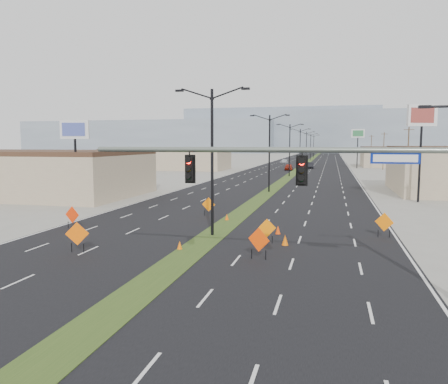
% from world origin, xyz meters
% --- Properties ---
extents(ground, '(600.00, 600.00, 0.00)m').
position_xyz_m(ground, '(0.00, 0.00, 0.00)').
color(ground, gray).
rests_on(ground, ground).
extents(road_surface, '(25.00, 400.00, 0.02)m').
position_xyz_m(road_surface, '(0.00, 100.00, 0.00)').
color(road_surface, black).
rests_on(road_surface, ground).
extents(median_strip, '(2.00, 400.00, 0.04)m').
position_xyz_m(median_strip, '(0.00, 100.00, 0.00)').
color(median_strip, '#2C4418').
rests_on(median_strip, ground).
extents(building_sw_far, '(30.00, 14.00, 4.50)m').
position_xyz_m(building_sw_far, '(-32.00, 85.00, 2.25)').
color(building_sw_far, tan).
rests_on(building_sw_far, ground).
extents(mesa_west, '(180.00, 50.00, 22.00)m').
position_xyz_m(mesa_west, '(-120.00, 280.00, 11.00)').
color(mesa_west, gray).
rests_on(mesa_west, ground).
extents(mesa_center, '(220.00, 50.00, 28.00)m').
position_xyz_m(mesa_center, '(40.00, 300.00, 14.00)').
color(mesa_center, gray).
rests_on(mesa_center, ground).
extents(mesa_backdrop, '(140.00, 50.00, 32.00)m').
position_xyz_m(mesa_backdrop, '(-30.00, 320.00, 16.00)').
color(mesa_backdrop, gray).
rests_on(mesa_backdrop, ground).
extents(signal_mast, '(16.30, 0.60, 8.00)m').
position_xyz_m(signal_mast, '(8.56, 2.00, 4.79)').
color(signal_mast, slate).
rests_on(signal_mast, ground).
extents(streetlight_0, '(5.15, 0.24, 10.02)m').
position_xyz_m(streetlight_0, '(0.00, 12.00, 5.42)').
color(streetlight_0, black).
rests_on(streetlight_0, ground).
extents(streetlight_1, '(5.15, 0.24, 10.02)m').
position_xyz_m(streetlight_1, '(0.00, 40.00, 5.42)').
color(streetlight_1, black).
rests_on(streetlight_1, ground).
extents(streetlight_2, '(5.15, 0.24, 10.02)m').
position_xyz_m(streetlight_2, '(0.00, 68.00, 5.42)').
color(streetlight_2, black).
rests_on(streetlight_2, ground).
extents(streetlight_3, '(5.15, 0.24, 10.02)m').
position_xyz_m(streetlight_3, '(0.00, 96.00, 5.42)').
color(streetlight_3, black).
rests_on(streetlight_3, ground).
extents(streetlight_4, '(5.15, 0.24, 10.02)m').
position_xyz_m(streetlight_4, '(0.00, 124.00, 5.42)').
color(streetlight_4, black).
rests_on(streetlight_4, ground).
extents(streetlight_5, '(5.15, 0.24, 10.02)m').
position_xyz_m(streetlight_5, '(0.00, 152.00, 5.42)').
color(streetlight_5, black).
rests_on(streetlight_5, ground).
extents(streetlight_6, '(5.15, 0.24, 10.02)m').
position_xyz_m(streetlight_6, '(0.00, 180.00, 5.42)').
color(streetlight_6, black).
rests_on(streetlight_6, ground).
extents(utility_pole_1, '(1.60, 0.20, 9.00)m').
position_xyz_m(utility_pole_1, '(20.00, 60.00, 4.67)').
color(utility_pole_1, '#4C3823').
rests_on(utility_pole_1, ground).
extents(utility_pole_2, '(1.60, 0.20, 9.00)m').
position_xyz_m(utility_pole_2, '(20.00, 95.00, 4.67)').
color(utility_pole_2, '#4C3823').
rests_on(utility_pole_2, ground).
extents(utility_pole_3, '(1.60, 0.20, 9.00)m').
position_xyz_m(utility_pole_3, '(20.00, 130.00, 4.67)').
color(utility_pole_3, '#4C3823').
rests_on(utility_pole_3, ground).
extents(car_left, '(1.94, 4.47, 1.50)m').
position_xyz_m(car_left, '(-2.00, 87.62, 0.75)').
color(car_left, maroon).
rests_on(car_left, ground).
extents(car_mid, '(1.86, 4.77, 1.55)m').
position_xyz_m(car_mid, '(2.62, 97.05, 0.77)').
color(car_mid, black).
rests_on(car_mid, ground).
extents(car_far, '(1.98, 4.51, 1.29)m').
position_xyz_m(car_far, '(-6.86, 123.80, 0.65)').
color(car_far, silver).
rests_on(car_far, ground).
extents(construction_sign_0, '(1.27, 0.26, 1.70)m').
position_xyz_m(construction_sign_0, '(-10.85, 11.86, 1.00)').
color(construction_sign_0, red).
rests_on(construction_sign_0, ground).
extents(construction_sign_1, '(1.29, 0.52, 1.81)m').
position_xyz_m(construction_sign_1, '(-6.40, 5.50, 1.07)').
color(construction_sign_1, '#FF6205').
rests_on(construction_sign_1, ground).
extents(construction_sign_2, '(1.24, 0.16, 1.65)m').
position_xyz_m(construction_sign_2, '(-2.50, 19.83, 0.97)').
color(construction_sign_2, orange).
rests_on(construction_sign_2, ground).
extents(construction_sign_3, '(1.13, 0.45, 1.59)m').
position_xyz_m(construction_sign_3, '(4.01, 10.58, 0.93)').
color(construction_sign_3, orange).
rests_on(construction_sign_3, ground).
extents(construction_sign_4, '(1.26, 0.56, 1.80)m').
position_xyz_m(construction_sign_4, '(4.15, 6.54, 1.06)').
color(construction_sign_4, '#FF4205').
rests_on(construction_sign_4, ground).
extents(construction_sign_5, '(1.18, 0.56, 1.70)m').
position_xyz_m(construction_sign_5, '(11.50, 14.21, 1.00)').
color(construction_sign_5, orange).
rests_on(construction_sign_5, ground).
extents(cone_0, '(0.33, 0.33, 0.55)m').
position_xyz_m(cone_0, '(-0.82, 7.57, 0.28)').
color(cone_0, orange).
rests_on(cone_0, ground).
extents(cone_1, '(0.49, 0.49, 0.62)m').
position_xyz_m(cone_1, '(4.37, 13.53, 0.31)').
color(cone_1, '#F44005').
rests_on(cone_1, ground).
extents(cone_2, '(0.49, 0.49, 0.69)m').
position_xyz_m(cone_2, '(5.22, 10.24, 0.34)').
color(cone_2, '#EB6404').
rests_on(cone_2, ground).
extents(cone_3, '(0.42, 0.42, 0.55)m').
position_xyz_m(cone_3, '(-0.41, 18.03, 0.28)').
color(cone_3, '#F35205').
rests_on(cone_3, ground).
extents(pole_sign_west, '(2.83, 1.14, 8.72)m').
position_xyz_m(pole_sign_west, '(-17.35, 22.75, 7.06)').
color(pole_sign_west, black).
rests_on(pole_sign_west, ground).
extents(pole_sign_east_near, '(3.27, 1.70, 10.48)m').
position_xyz_m(pole_sign_east_near, '(17.20, 34.20, 8.62)').
color(pole_sign_east_near, black).
rests_on(pole_sign_east_near, ground).
extents(pole_sign_east_far, '(3.27, 0.72, 9.98)m').
position_xyz_m(pole_sign_east_far, '(14.23, 100.15, 8.17)').
color(pole_sign_east_far, black).
rests_on(pole_sign_east_far, ground).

